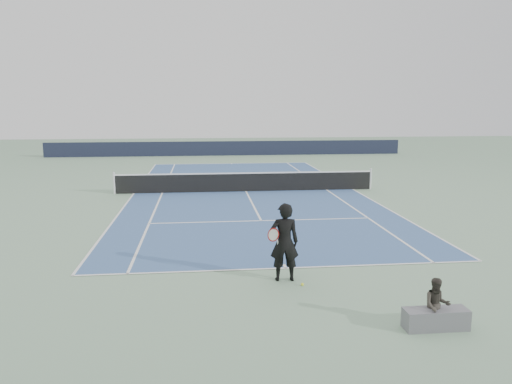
{
  "coord_description": "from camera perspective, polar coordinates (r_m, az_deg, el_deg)",
  "views": [
    {
      "loc": [
        -2.16,
        -24.39,
        4.3
      ],
      "look_at": [
        -0.19,
        -6.37,
        1.1
      ],
      "focal_mm": 35.0,
      "sensor_mm": 36.0,
      "label": 1
    }
  ],
  "objects": [
    {
      "name": "court_surface",
      "position": [
        24.86,
        -1.16,
        0.07
      ],
      "size": [
        10.97,
        23.77,
        0.01
      ],
      "primitive_type": "cube",
      "color": "#3B5A8C",
      "rests_on": "ground"
    },
    {
      "name": "tennis_ball",
      "position": [
        12.22,
        5.32,
        -10.46
      ],
      "size": [
        0.07,
        0.07,
        0.07
      ],
      "primitive_type": "sphere",
      "color": "yellow",
      "rests_on": "ground"
    },
    {
      "name": "tennis_net",
      "position": [
        24.78,
        -1.16,
        1.2
      ],
      "size": [
        12.9,
        0.1,
        1.07
      ],
      "color": "silver",
      "rests_on": "ground"
    },
    {
      "name": "spectator_bench",
      "position": [
        10.5,
        19.9,
        -12.73
      ],
      "size": [
        1.3,
        0.67,
        1.07
      ],
      "color": "slate",
      "rests_on": "ground"
    },
    {
      "name": "windscreen_far",
      "position": [
        42.49,
        -3.32,
        5.01
      ],
      "size": [
        30.0,
        0.25,
        1.2
      ],
      "primitive_type": "cube",
      "color": "black",
      "rests_on": "ground"
    },
    {
      "name": "tennis_player",
      "position": [
        12.27,
        3.25,
        -5.73
      ],
      "size": [
        0.83,
        0.56,
        1.95
      ],
      "color": "black",
      "rests_on": "ground"
    },
    {
      "name": "ground",
      "position": [
        24.86,
        -1.16,
        0.05
      ],
      "size": [
        80.0,
        80.0,
        0.0
      ],
      "primitive_type": "plane",
      "color": "gray"
    }
  ]
}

